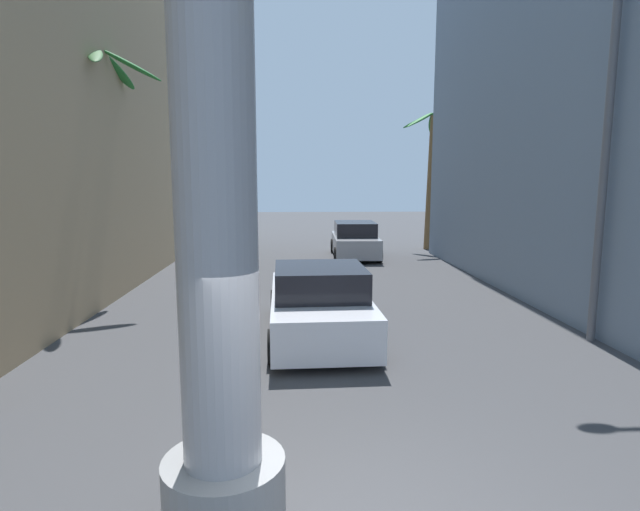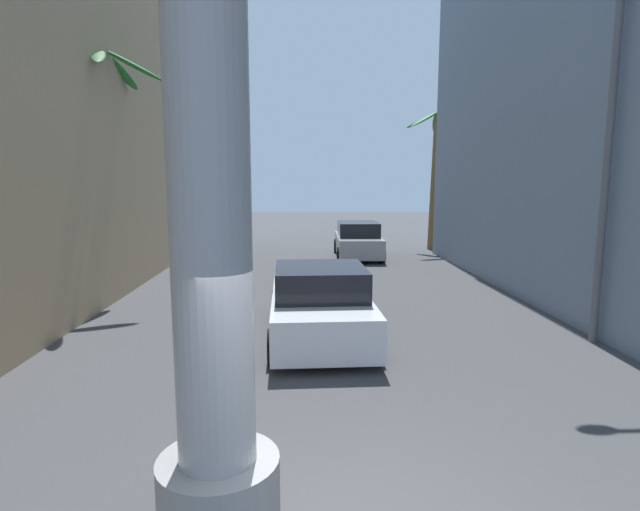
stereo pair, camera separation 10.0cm
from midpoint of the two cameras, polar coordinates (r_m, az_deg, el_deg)
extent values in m
plane|color=#424244|center=(14.42, -1.25, -4.77)|extent=(84.38, 84.38, 0.00)
cylinder|color=#9E9EA3|center=(4.55, -12.92, 20.00)|extent=(0.72, 0.72, 8.41)
cylinder|color=gray|center=(5.32, -11.44, -25.10)|extent=(1.16, 1.16, 0.70)
cylinder|color=#59595E|center=(11.52, 29.62, 10.15)|extent=(0.16, 0.16, 7.70)
cylinder|color=black|center=(12.46, -5.35, -5.40)|extent=(0.24, 0.65, 0.64)
cylinder|color=black|center=(12.57, 3.31, -5.25)|extent=(0.24, 0.65, 0.64)
cylinder|color=black|center=(9.24, -5.62, -10.31)|extent=(0.24, 0.65, 0.64)
cylinder|color=black|center=(9.40, 6.14, -10.01)|extent=(0.24, 0.65, 0.64)
cube|color=silver|center=(10.80, -0.44, -6.19)|extent=(2.11, 4.82, 0.80)
cube|color=black|center=(10.30, -0.30, -2.92)|extent=(1.88, 2.05, 0.60)
cylinder|color=black|center=(23.54, 1.39, 1.13)|extent=(0.24, 0.65, 0.64)
cylinder|color=black|center=(23.69, 5.67, 1.14)|extent=(0.24, 0.65, 0.64)
cylinder|color=black|center=(20.55, 1.78, 0.08)|extent=(0.24, 0.65, 0.64)
cylinder|color=black|center=(20.72, 6.66, 0.09)|extent=(0.24, 0.65, 0.64)
cube|color=#99999E|center=(22.08, 3.87, 1.26)|extent=(2.00, 4.38, 0.80)
cube|color=black|center=(22.00, 3.88, 3.07)|extent=(1.79, 2.43, 0.60)
cylinder|color=brown|center=(25.15, 12.49, 8.03)|extent=(0.58, 0.44, 6.45)
ellipsoid|color=#265F2D|center=(25.52, 14.71, 14.86)|extent=(1.75, 0.63, 0.62)
ellipsoid|color=#29692D|center=(26.27, 12.60, 14.51)|extent=(0.72, 1.64, 0.93)
ellipsoid|color=#28682D|center=(25.87, 10.96, 14.85)|extent=(1.43, 1.48, 0.67)
ellipsoid|color=#27702D|center=(24.80, 11.20, 14.98)|extent=(1.60, 1.11, 0.87)
ellipsoid|color=#2A742D|center=(24.76, 14.07, 15.06)|extent=(1.06, 1.69, 0.67)
cylinder|color=brown|center=(15.19, -23.88, 7.83)|extent=(0.46, 0.54, 6.66)
ellipsoid|color=#22742D|center=(15.29, -20.96, 19.64)|extent=(1.63, 0.62, 0.87)
ellipsoid|color=#226F2D|center=(16.11, -22.35, 18.96)|extent=(0.79, 1.63, 0.87)
ellipsoid|color=#306E2D|center=(16.12, -26.13, 18.70)|extent=(1.50, 1.19, 0.90)
ellipsoid|color=#315C2D|center=(15.27, -27.65, 19.54)|extent=(1.59, 1.22, 0.67)
ellipsoid|color=#315D2D|center=(14.59, -24.48, 20.15)|extent=(0.85, 1.66, 0.78)
camera|label=1|loc=(0.05, -90.31, -0.05)|focal=28.00mm
camera|label=2|loc=(0.05, 89.69, 0.05)|focal=28.00mm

